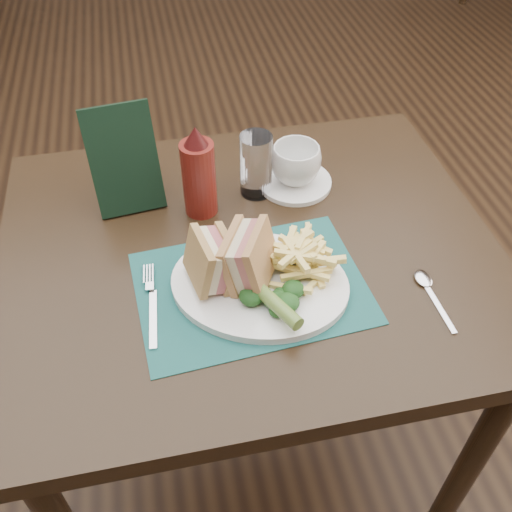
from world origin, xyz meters
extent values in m
plane|color=black|center=(0.00, 0.00, 0.00)|extent=(7.00, 7.00, 0.00)
cube|color=#19504D|center=(-0.02, -0.60, 0.75)|extent=(0.40, 0.30, 0.00)
cylinder|color=#50702A|center=(0.00, -0.67, 0.79)|extent=(0.07, 0.12, 0.03)
cylinder|color=white|center=(0.13, -0.34, 0.76)|extent=(0.16, 0.16, 0.01)
imported|color=white|center=(0.13, -0.34, 0.80)|extent=(0.13, 0.13, 0.08)
cylinder|color=white|center=(0.04, -0.35, 0.81)|extent=(0.08, 0.08, 0.13)
cube|color=black|center=(-0.20, -0.33, 0.85)|extent=(0.13, 0.09, 0.20)
camera|label=1|loc=(-0.14, -1.24, 1.47)|focal=40.00mm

